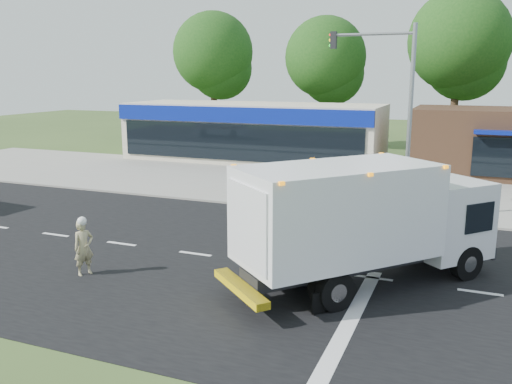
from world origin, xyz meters
TOP-DOWN VIEW (x-y plane):
  - ground at (0.00, 0.00)m, footprint 120.00×120.00m
  - road_asphalt at (0.00, 0.00)m, footprint 60.00×14.00m
  - sidewalk at (0.00, 8.20)m, footprint 60.00×2.40m
  - parking_apron at (0.00, 14.00)m, footprint 60.00×9.00m
  - lane_markings at (1.35, -1.35)m, footprint 55.20×7.00m
  - ems_box_truck at (2.77, -0.65)m, footprint 7.27×7.73m
  - emergency_worker at (-5.21, -2.95)m, footprint 0.64×0.74m
  - retail_strip_mall at (-9.00, 19.93)m, footprint 18.00×6.20m
  - brown_storefront at (7.00, 19.98)m, footprint 10.00×6.70m
  - traffic_signal_pole at (2.35, 7.60)m, footprint 3.51×0.25m
  - background_trees at (-0.85, 28.16)m, footprint 36.77×7.39m

SIDE VIEW (x-z plane):
  - ground at x=0.00m, z-range 0.00..0.00m
  - road_asphalt at x=0.00m, z-range -0.01..0.01m
  - parking_apron at x=0.00m, z-range 0.00..0.02m
  - lane_markings at x=1.35m, z-range 0.01..0.02m
  - sidewalk at x=0.00m, z-range 0.00..0.12m
  - emergency_worker at x=-5.21m, z-range -0.02..1.81m
  - brown_storefront at x=7.00m, z-range 0.00..4.00m
  - retail_strip_mall at x=-9.00m, z-range 0.01..4.01m
  - ems_box_truck at x=2.77m, z-range 0.28..3.88m
  - traffic_signal_pole at x=2.35m, z-range 0.92..8.92m
  - background_trees at x=-0.85m, z-range 1.33..13.43m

